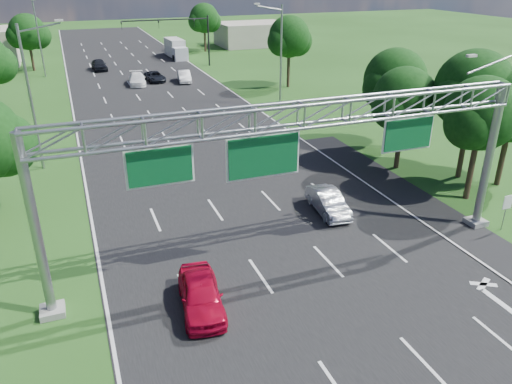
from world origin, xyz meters
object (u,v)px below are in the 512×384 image
regulatory_sign (507,205)px  traffic_signal (184,30)px  red_coupe (201,294)px  box_truck (176,49)px  sign_gantry (302,128)px  silver_sedan (328,202)px

regulatory_sign → traffic_signal: bearing=95.2°
traffic_signal → red_coupe: size_ratio=2.85×
box_truck → sign_gantry: bearing=-99.8°
silver_sedan → box_truck: bearing=91.7°
regulatory_sign → sign_gantry: bearing=175.2°
silver_sedan → traffic_signal: bearing=91.6°
traffic_signal → sign_gantry: bearing=-97.7°
sign_gantry → traffic_signal: (7.15, 53.00, -1.72)m
traffic_signal → silver_sedan: size_ratio=3.02×
red_coupe → silver_sedan: 11.29m
traffic_signal → silver_sedan: traffic_signal is taller
red_coupe → box_truck: 64.89m
traffic_signal → silver_sedan: 48.96m
regulatory_sign → traffic_signal: (-4.92, 54.02, 3.66)m
regulatory_sign → silver_sedan: bearing=146.2°
regulatory_sign → silver_sedan: regulatory_sign is taller
traffic_signal → box_truck: bearing=86.6°
sign_gantry → red_coupe: 8.39m
red_coupe → silver_sedan: size_ratio=1.06×
box_truck → silver_sedan: bearing=-96.3°
traffic_signal → box_truck: 9.50m
red_coupe → traffic_signal: bearing=84.3°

